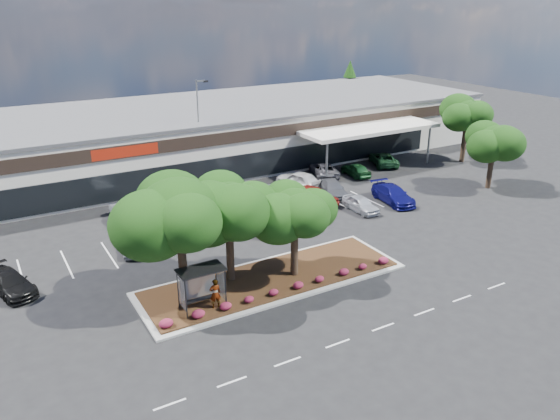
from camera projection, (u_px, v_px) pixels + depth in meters
ground at (332, 300)px, 34.22m from camera, size 160.00×160.00×0.00m
retail_store at (157, 138)px, 60.46m from camera, size 80.40×25.20×6.25m
landscape_island at (273, 279)px, 36.47m from camera, size 18.00×6.00×0.26m
lane_markings at (253, 240)px, 42.57m from camera, size 33.12×20.06×0.01m
shrub_row at (289, 287)px, 34.64m from camera, size 17.00×0.80×0.50m
bus_shelter at (200, 276)px, 32.27m from camera, size 2.75×1.55×2.59m
island_tree_west at (181, 239)px, 32.60m from camera, size 7.20×7.20×7.89m
island_tree_mid at (229, 228)px, 34.90m from camera, size 6.60×6.60×7.32m
island_tree_east at (295, 230)px, 35.70m from camera, size 5.80×5.80×6.50m
tree_east_near at (492, 156)px, 53.24m from camera, size 5.60×5.60×6.51m
tree_east_far at (466, 129)px, 61.83m from camera, size 6.40×6.40×7.62m
conifer_north_east at (349, 90)px, 83.95m from camera, size 3.96×3.96×9.00m
person_waiting at (215, 293)px, 32.56m from camera, size 0.74×0.54×1.89m
light_pole at (200, 138)px, 54.40m from camera, size 1.43×0.67×10.37m
car_0 at (10, 283)px, 34.85m from camera, size 3.31×5.11×1.38m
car_1 at (136, 242)px, 40.64m from camera, size 3.06×4.43×1.40m
car_3 at (170, 227)px, 43.12m from camera, size 2.96×5.53×1.48m
car_4 at (261, 221)px, 44.41m from camera, size 2.52×5.13×1.40m
car_5 at (314, 195)px, 49.81m from camera, size 3.62×5.30×1.67m
car_6 at (361, 204)px, 48.19m from camera, size 1.65×4.03×1.37m
car_7 at (333, 188)px, 52.08m from camera, size 3.27×5.17×1.40m
car_8 at (393, 195)px, 50.26m from camera, size 2.86×5.54×1.54m
car_10 at (126, 212)px, 46.04m from camera, size 1.89×4.87×1.58m
car_11 at (188, 193)px, 50.51m from camera, size 3.85×5.39×1.70m
car_12 at (186, 191)px, 51.09m from camera, size 3.74×5.99×1.54m
car_13 at (275, 192)px, 50.98m from camera, size 1.98×4.50×1.44m
car_14 at (299, 180)px, 54.13m from camera, size 3.38×5.32×1.69m
car_15 at (324, 169)px, 57.91m from camera, size 3.70×5.43×1.38m
car_16 at (356, 170)px, 57.79m from camera, size 2.02×4.22×1.39m
car_17 at (383, 159)px, 61.62m from camera, size 4.28×5.68×1.43m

